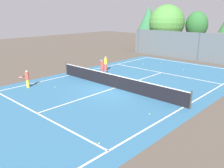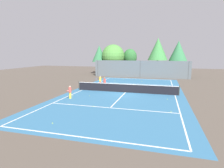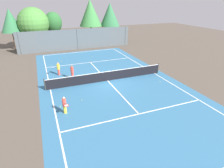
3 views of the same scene
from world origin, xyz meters
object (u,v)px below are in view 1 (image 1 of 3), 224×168
at_px(player_0, 102,68).
at_px(tennis_ball_7, 99,143).
at_px(player_2, 106,63).
at_px(tennis_ball_1, 86,77).
at_px(tennis_ball_12, 183,69).
at_px(tennis_ball_8, 143,64).
at_px(tennis_ball_0, 150,114).
at_px(tennis_ball_5, 22,106).
at_px(tennis_ball_3, 159,98).
at_px(tennis_ball_9, 38,84).
at_px(ball_crate, 123,82).
at_px(player_1, 27,79).
at_px(tennis_ball_4, 124,64).
at_px(tennis_ball_2, 55,87).
at_px(tennis_ball_10, 99,82).

height_order(player_0, tennis_ball_7, player_0).
xyz_separation_m(player_0, player_2, (-1.19, 1.60, -0.01)).
height_order(tennis_ball_1, tennis_ball_12, same).
xyz_separation_m(tennis_ball_8, tennis_ball_12, (4.34, 0.62, 0.00)).
xyz_separation_m(tennis_ball_0, tennis_ball_1, (-8.40, 2.67, 0.00)).
bearing_deg(tennis_ball_5, tennis_ball_3, 53.24).
bearing_deg(tennis_ball_9, tennis_ball_0, 6.50).
relative_size(ball_crate, tennis_ball_0, 7.25).
bearing_deg(tennis_ball_5, tennis_ball_7, 1.84).
xyz_separation_m(player_0, tennis_ball_5, (1.62, -8.26, -0.70)).
xyz_separation_m(player_1, tennis_ball_7, (9.65, -1.92, -0.64)).
height_order(player_2, tennis_ball_1, player_2).
height_order(player_1, tennis_ball_0, player_1).
relative_size(player_2, tennis_ball_7, 21.13).
distance_m(ball_crate, tennis_ball_9, 6.64).
bearing_deg(tennis_ball_9, ball_crate, 42.21).
bearing_deg(player_2, tennis_ball_4, 99.31).
height_order(tennis_ball_3, tennis_ball_7, same).
distance_m(ball_crate, tennis_ball_3, 3.80).
distance_m(player_2, tennis_ball_2, 6.49).
distance_m(tennis_ball_0, tennis_ball_4, 13.09).
xyz_separation_m(tennis_ball_0, tennis_ball_8, (-8.08, 10.49, 0.00)).
height_order(tennis_ball_4, tennis_ball_8, same).
relative_size(tennis_ball_1, tennis_ball_10, 1.00).
distance_m(tennis_ball_3, tennis_ball_8, 10.56).
xyz_separation_m(player_2, tennis_ball_2, (1.00, -6.37, -0.69)).
xyz_separation_m(player_0, tennis_ball_10, (1.12, -1.51, -0.70)).
bearing_deg(player_0, tennis_ball_2, -92.27).
bearing_deg(tennis_ball_2, tennis_ball_7, -21.93).
bearing_deg(tennis_ball_1, player_0, 65.66).
xyz_separation_m(tennis_ball_10, tennis_ball_12, (2.92, 8.57, 0.00)).
bearing_deg(player_2, tennis_ball_1, -79.21).
height_order(tennis_ball_3, tennis_ball_5, same).
height_order(tennis_ball_0, tennis_ball_3, same).
relative_size(tennis_ball_2, tennis_ball_8, 1.00).
bearing_deg(tennis_ball_4, tennis_ball_3, -37.03).
bearing_deg(ball_crate, player_1, -130.61).
xyz_separation_m(tennis_ball_7, tennis_ball_10, (-6.85, 6.56, 0.00)).
distance_m(player_0, tennis_ball_7, 11.35).
relative_size(tennis_ball_4, tennis_ball_8, 1.00).
height_order(player_2, tennis_ball_0, player_2).
relative_size(player_1, tennis_ball_12, 19.67).
distance_m(tennis_ball_0, tennis_ball_1, 8.81).
xyz_separation_m(tennis_ball_8, tennis_ball_10, (1.42, -7.95, 0.00)).
distance_m(player_2, tennis_ball_4, 3.46).
xyz_separation_m(tennis_ball_0, tennis_ball_10, (-6.66, 2.54, 0.00)).
bearing_deg(tennis_ball_8, player_2, -100.29).
height_order(player_0, player_2, player_0).
bearing_deg(tennis_ball_4, tennis_ball_5, -75.72).
bearing_deg(tennis_ball_0, tennis_ball_1, 162.38).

